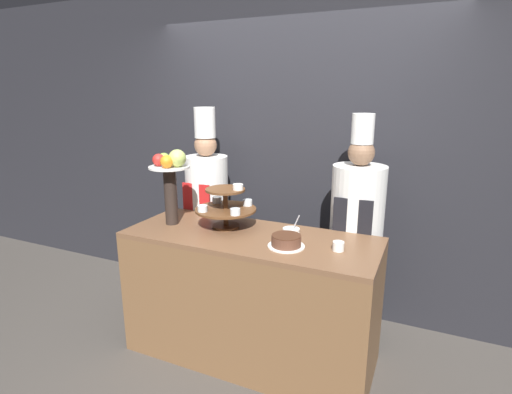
{
  "coord_description": "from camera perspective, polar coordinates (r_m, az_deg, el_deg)",
  "views": [
    {
      "loc": [
        1.11,
        -2.01,
        1.9
      ],
      "look_at": [
        0.0,
        0.45,
        1.19
      ],
      "focal_mm": 28.0,
      "sensor_mm": 36.0,
      "label": 1
    }
  ],
  "objects": [
    {
      "name": "cake_round",
      "position": [
        2.57,
        4.35,
        -6.31
      ],
      "size": [
        0.24,
        0.24,
        0.08
      ],
      "color": "white",
      "rests_on": "buffet_counter"
    },
    {
      "name": "chef_left",
      "position": [
        3.52,
        -6.97,
        -0.8
      ],
      "size": [
        0.37,
        0.37,
        1.78
      ],
      "color": "black",
      "rests_on": "ground_plane"
    },
    {
      "name": "fruit_pedestal",
      "position": [
        2.98,
        -12.13,
        3.12
      ],
      "size": [
        0.3,
        0.3,
        0.57
      ],
      "color": "#2D231E",
      "rests_on": "buffet_counter"
    },
    {
      "name": "chef_center_left",
      "position": [
        3.08,
        14.16,
        -3.67
      ],
      "size": [
        0.39,
        0.39,
        1.76
      ],
      "color": "black",
      "rests_on": "ground_plane"
    },
    {
      "name": "cup_white",
      "position": [
        2.56,
        11.68,
        -6.89
      ],
      "size": [
        0.07,
        0.07,
        0.06
      ],
      "color": "white",
      "rests_on": "buffet_counter"
    },
    {
      "name": "ground_plane",
      "position": [
        2.98,
        -3.89,
        -24.89
      ],
      "size": [
        14.0,
        14.0,
        0.0
      ],
      "primitive_type": "plane",
      "color": "#47423D"
    },
    {
      "name": "serving_bowl_far",
      "position": [
        2.78,
        5.05,
        -4.95
      ],
      "size": [
        0.12,
        0.12,
        0.15
      ],
      "color": "white",
      "rests_on": "buffet_counter"
    },
    {
      "name": "tiered_stand",
      "position": [
        2.9,
        -4.31,
        -1.28
      ],
      "size": [
        0.44,
        0.44,
        0.33
      ],
      "color": "brown",
      "rests_on": "buffet_counter"
    },
    {
      "name": "wall_back",
      "position": [
        3.49,
        5.52,
        6.42
      ],
      "size": [
        10.0,
        0.06,
        2.8
      ],
      "color": "#232328",
      "rests_on": "ground_plane"
    },
    {
      "name": "buffet_counter",
      "position": [
        2.97,
        -0.82,
        -14.02
      ],
      "size": [
        1.77,
        0.69,
        0.94
      ],
      "color": "brown",
      "rests_on": "ground_plane"
    }
  ]
}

